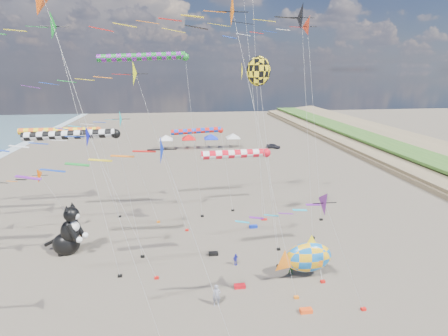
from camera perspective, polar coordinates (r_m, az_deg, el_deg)
name	(u,v)px	position (r m, az deg, el deg)	size (l,w,h in m)	color
delta_kite_0	(109,122)	(39.08, -18.28, 7.20)	(10.96, 2.04, 13.22)	#12BEC6
delta_kite_1	(275,21)	(33.23, 8.37, 22.64)	(14.74, 2.50, 22.79)	black
delta_kite_2	(141,160)	(17.54, -13.42, 1.25)	(10.31, 1.66, 14.16)	#0829BC
delta_kite_3	(234,12)	(22.94, 1.58, 24.11)	(12.51, 2.28, 21.94)	#FF6A07
delta_kite_5	(29,178)	(40.30, -29.22, -1.41)	(9.19, 1.70, 7.88)	#FD5A01
delta_kite_6	(306,27)	(38.69, 13.28, 21.45)	(10.68, 2.25, 22.70)	red
delta_kite_7	(24,3)	(20.91, -29.87, 22.30)	(14.37, 2.31, 21.74)	#F05511
delta_kite_8	(132,76)	(35.70, -14.81, 14.35)	(13.73, 2.57, 18.15)	#F2FB11
delta_kite_9	(71,142)	(28.16, -23.71, 3.84)	(12.25, 1.98, 13.34)	#0E13BC
delta_kite_10	(323,210)	(24.19, 15.91, -6.61)	(8.76, 1.88, 9.47)	#701C89
delta_kite_11	(45,30)	(28.79, -27.25, 19.46)	(10.67, 2.12, 21.24)	green
windsock_0	(63,131)	(42.68, -24.82, 5.49)	(10.01, 0.75, 11.03)	#FF5A15
windsock_1	(146,57)	(39.18, -12.61, 17.20)	(10.72, 0.82, 18.86)	#167C25
windsock_2	(74,135)	(31.93, -23.26, 4.92)	(9.28, 0.80, 12.30)	black
windsock_3	(199,131)	(40.98, -4.07, 5.97)	(7.45, 0.65, 10.62)	red
windsock_4	(238,155)	(28.21, 2.38, 2.18)	(7.04, 0.73, 10.98)	red
angelfish_kite	(256,73)	(32.73, 5.31, 15.23)	(3.74, 3.02, 18.35)	yellow
cat_inflatable	(67,228)	(36.93, -24.20, -8.96)	(3.83, 1.91, 5.17)	black
fish_inflatable	(308,257)	(31.25, 13.52, -13.97)	(5.44, 2.53, 3.94)	blue
person_adult	(217,295)	(27.84, -1.22, -20.08)	(0.62, 0.41, 1.71)	gray
child_green	(292,268)	(32.00, 10.98, -15.75)	(0.57, 0.44, 1.17)	#1D8631
child_blue	(236,259)	(32.73, 1.90, -14.69)	(0.67, 0.28, 1.14)	#272ABD
kite_bag_0	(306,311)	(28.26, 13.25, -21.73)	(0.90, 0.44, 0.30)	#FF4B15
kite_bag_1	(213,254)	(34.47, -1.74, -13.81)	(0.90, 0.44, 0.30)	black
kite_bag_2	(240,286)	(30.06, 2.58, -18.71)	(0.90, 0.44, 0.30)	red
kite_bag_3	(253,227)	(39.94, 4.81, -9.50)	(0.90, 0.44, 0.30)	#122EB9
tent_row	(200,135)	(78.38, -3.97, 5.43)	(19.20, 4.20, 3.80)	white
parked_car	(273,146)	(79.70, 8.04, 3.58)	(1.28, 3.18, 1.09)	#26262D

